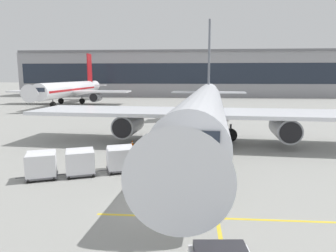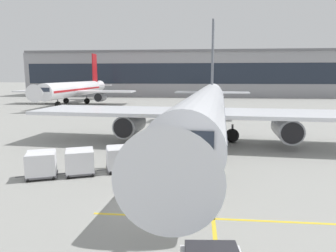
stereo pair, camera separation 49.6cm
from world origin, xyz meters
TOP-DOWN VIEW (x-y plane):
  - ground_plane at (0.00, 0.00)m, footprint 600.00×600.00m
  - parked_airplane at (3.43, 16.03)m, footprint 36.62×46.32m
  - belt_loader at (-1.09, 8.26)m, footprint 5.20×3.70m
  - baggage_cart_lead at (-3.06, 5.86)m, footprint 2.82×2.23m
  - baggage_cart_second at (-5.69, 4.73)m, footprint 2.82×2.23m
  - baggage_cart_third at (-8.09, 3.84)m, footprint 2.82×2.23m
  - ground_crew_by_loader at (-3.99, 6.56)m, footprint 0.57×0.25m
  - ground_crew_by_carts at (-3.45, 6.09)m, footprint 0.34×0.55m
  - ground_crew_marshaller at (-2.45, 6.23)m, footprint 0.56×0.32m
  - safety_cone_engine_keepout at (-4.31, 11.57)m, footprint 0.56×0.56m
  - safety_cone_wingtip at (-2.75, 12.61)m, footprint 0.54×0.54m
  - safety_cone_nose_mark at (-3.80, 14.08)m, footprint 0.54×0.54m
  - apron_guidance_line_lead_in at (3.45, 15.16)m, footprint 0.20×110.00m
  - apron_guidance_line_stop_bar at (3.36, -1.23)m, footprint 12.00×0.20m
  - terminal_building at (-0.26, 94.07)m, footprint 113.53×17.47m
  - distant_airplane at (-28.18, 58.55)m, footprint 29.85×39.37m

SIDE VIEW (x-z plane):
  - ground_plane at x=0.00m, z-range 0.00..0.00m
  - apron_guidance_line_lead_in at x=3.45m, z-range 0.00..0.01m
  - apron_guidance_line_stop_bar at x=3.36m, z-range 0.00..0.01m
  - safety_cone_wingtip at x=-2.75m, z-range -0.01..0.60m
  - safety_cone_nose_mark at x=-3.80m, z-range -0.01..0.61m
  - safety_cone_engine_keepout at x=-4.31m, z-range -0.01..0.63m
  - belt_loader at x=-1.09m, z-range -0.67..2.42m
  - ground_crew_by_loader at x=-3.99m, z-range 0.13..1.87m
  - ground_crew_by_carts at x=-3.45m, z-range 0.13..1.87m
  - ground_crew_marshaller at x=-2.45m, z-range 0.13..1.87m
  - baggage_cart_lead at x=-3.06m, z-range 0.04..1.96m
  - baggage_cart_second at x=-5.69m, z-range 0.04..1.96m
  - baggage_cart_third at x=-8.09m, z-range 0.04..1.96m
  - distant_airplane at x=-28.18m, z-range -3.10..10.30m
  - parked_airplane at x=3.43m, z-range -4.04..11.44m
  - terminal_building at x=-0.26m, z-range -0.05..15.37m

